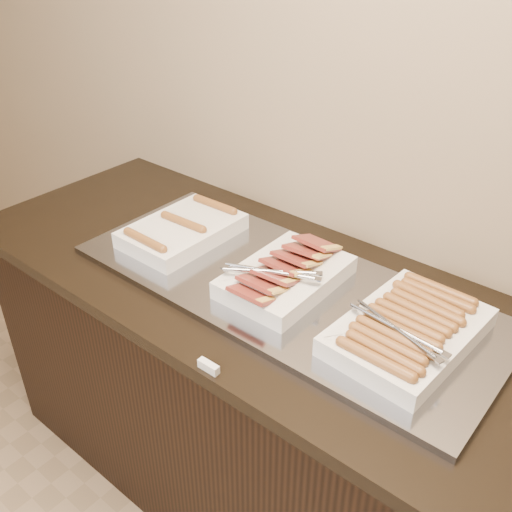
{
  "coord_description": "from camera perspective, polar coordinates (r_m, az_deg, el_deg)",
  "views": [
    {
      "loc": [
        0.77,
        1.1,
        1.81
      ],
      "look_at": [
        -0.09,
        2.13,
        0.97
      ],
      "focal_mm": 40.0,
      "sensor_mm": 36.0,
      "label": 1
    }
  ],
  "objects": [
    {
      "name": "label_holder",
      "position": [
        1.32,
        -4.77,
        -10.96
      ],
      "size": [
        0.06,
        0.02,
        0.02
      ],
      "primitive_type": "cube",
      "rotation": [
        0.0,
        0.0,
        0.01
      ],
      "color": "silver",
      "rests_on": "counter"
    },
    {
      "name": "dish_center",
      "position": [
        1.53,
        2.91,
        -1.92
      ],
      "size": [
        0.26,
        0.37,
        0.09
      ],
      "rotation": [
        0.0,
        0.0,
        0.01
      ],
      "color": "silver",
      "rests_on": "warming_tray"
    },
    {
      "name": "dish_right",
      "position": [
        1.39,
        14.94,
        -7.1
      ],
      "size": [
        0.29,
        0.41,
        0.08
      ],
      "rotation": [
        0.0,
        0.0,
        -0.06
      ],
      "color": "silver",
      "rests_on": "warming_tray"
    },
    {
      "name": "warming_tray",
      "position": [
        1.56,
        2.68,
        -3.04
      ],
      "size": [
        1.2,
        0.5,
        0.02
      ],
      "primitive_type": "cube",
      "color": "gray",
      "rests_on": "counter"
    },
    {
      "name": "counter",
      "position": [
        1.87,
        2.17,
        -14.57
      ],
      "size": [
        2.06,
        0.76,
        0.9
      ],
      "color": "black",
      "rests_on": "ground"
    },
    {
      "name": "dish_left",
      "position": [
        1.77,
        -7.36,
        2.59
      ],
      "size": [
        0.24,
        0.35,
        0.07
      ],
      "rotation": [
        0.0,
        0.0,
        -0.0
      ],
      "color": "silver",
      "rests_on": "warming_tray"
    }
  ]
}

